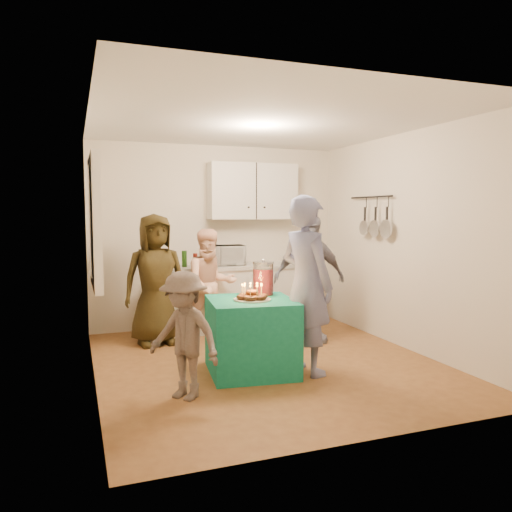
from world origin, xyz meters
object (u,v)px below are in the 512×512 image
object	(u,v)px
man_birthday	(306,285)
woman_back_left	(155,279)
woman_back_right	(309,279)
punch_jar	(263,279)
child_near_left	(184,335)
counter	(237,298)
woman_back_center	(211,285)
microwave	(226,255)
party_table	(251,336)

from	to	relation	value
man_birthday	woman_back_left	xyz separation A→B (m)	(-1.28, 1.66, -0.09)
man_birthday	woman_back_right	distance (m)	1.24
punch_jar	child_near_left	world-z (taller)	child_near_left
counter	woman_back_left	xyz separation A→B (m)	(-1.22, -0.48, 0.39)
counter	punch_jar	bearing A→B (deg)	-98.28
woman_back_left	woman_back_center	xyz separation A→B (m)	(0.70, -0.03, -0.10)
woman_back_left	woman_back_right	world-z (taller)	woman_back_left
man_birthday	child_near_left	distance (m)	1.40
counter	microwave	xyz separation A→B (m)	(-0.15, 0.00, 0.62)
microwave	woman_back_right	xyz separation A→B (m)	(0.78, -1.04, -0.24)
counter	woman_back_center	distance (m)	0.77
microwave	party_table	xyz separation A→B (m)	(-0.32, -1.94, -0.67)
punch_jar	child_near_left	distance (m)	1.30
child_near_left	counter	bearing A→B (deg)	112.96
punch_jar	woman_back_left	size ratio (longest dim) A/B	0.21
party_table	counter	bearing A→B (deg)	76.43
child_near_left	woman_back_right	bearing A→B (deg)	86.60
punch_jar	woman_back_right	world-z (taller)	woman_back_right
counter	party_table	size ratio (longest dim) A/B	2.59
man_birthday	woman_back_center	xyz separation A→B (m)	(-0.57, 1.63, -0.19)
counter	man_birthday	bearing A→B (deg)	-88.40
counter	party_table	xyz separation A→B (m)	(-0.47, -1.94, -0.05)
counter	woman_back_center	xyz separation A→B (m)	(-0.51, -0.50, 0.29)
woman_back_right	party_table	bearing A→B (deg)	-137.53
woman_back_right	child_near_left	world-z (taller)	woman_back_right
man_birthday	woman_back_right	world-z (taller)	man_birthday
woman_back_left	child_near_left	bearing A→B (deg)	-97.16
microwave	party_table	size ratio (longest dim) A/B	0.59
man_birthday	woman_back_center	world-z (taller)	man_birthday
microwave	man_birthday	size ratio (longest dim) A/B	0.28
woman_back_center	punch_jar	bearing A→B (deg)	-80.29
counter	child_near_left	xyz separation A→B (m)	(-1.27, -2.42, 0.14)
party_table	punch_jar	size ratio (longest dim) A/B	2.50
punch_jar	woman_back_right	bearing A→B (deg)	37.05
woman_back_left	woman_back_center	distance (m)	0.71
woman_back_center	woman_back_right	bearing A→B (deg)	-27.76
counter	woman_back_center	bearing A→B (deg)	-135.67
woman_back_center	counter	bearing A→B (deg)	41.55
microwave	punch_jar	size ratio (longest dim) A/B	1.48
child_near_left	woman_back_center	bearing A→B (deg)	119.16
man_birthday	woman_back_left	bearing A→B (deg)	19.66
counter	woman_back_right	world-z (taller)	woman_back_right
man_birthday	child_near_left	size ratio (longest dim) A/B	1.61
woman_back_center	woman_back_right	world-z (taller)	woman_back_right
punch_jar	microwave	bearing A→B (deg)	86.70
punch_jar	woman_back_left	world-z (taller)	woman_back_left
microwave	party_table	world-z (taller)	microwave
microwave	child_near_left	distance (m)	2.71
counter	woman_back_left	world-z (taller)	woman_back_left
counter	woman_back_right	distance (m)	1.27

